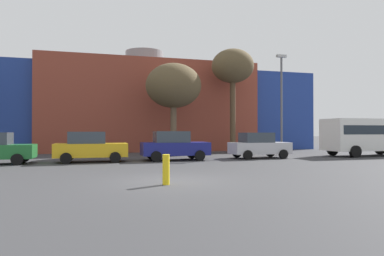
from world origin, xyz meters
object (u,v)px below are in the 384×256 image
Objects in this scene: bare_tree_2 at (233,68)px; white_bus at (368,134)px; bare_tree_0 at (174,86)px; parked_car_3 at (259,145)px; bollard_yellow_0 at (166,170)px; parked_car_2 at (174,146)px; street_lamp at (281,98)px; parked_car_1 at (90,147)px.

white_bus is at bearing -37.92° from bare_tree_2.
bare_tree_0 is at bearing 158.68° from white_bus.
bare_tree_0 reaches higher than parked_car_3.
bollard_yellow_0 is (-17.06, -9.32, -1.11)m from white_bus.
parked_car_2 is 6.83m from bare_tree_0.
bare_tree_0 is 6.95× the size of bollard_yellow_0.
parked_car_2 is at bearing -165.60° from street_lamp.
white_bus is (19.74, -0.24, 0.73)m from parked_car_1.
white_bus is 0.95× the size of bare_tree_0.
bare_tree_2 is (5.42, 1.06, 1.92)m from bare_tree_0.
white_bus is 19.47m from bollard_yellow_0.
street_lamp is at bearing -19.33° from bare_tree_0.
street_lamp reaches higher than parked_car_1.
parked_car_1 is 0.54× the size of street_lamp.
parked_car_2 is at bearing -101.99° from bare_tree_0.
white_bus is at bearing -21.32° from bare_tree_0.
white_bus reaches higher than parked_car_2.
bollard_yellow_0 is at bearing -103.34° from bare_tree_0.
bollard_yellow_0 is at bearing -104.06° from parked_car_2.
white_bus is (14.67, -0.24, 0.71)m from parked_car_2.
street_lamp is (14.02, 2.30, 3.49)m from parked_car_1.
bollard_yellow_0 is (-8.26, -9.56, -0.35)m from parked_car_3.
parked_car_2 is at bearing -180.00° from parked_car_3.
bollard_yellow_0 is (-3.47, -14.62, -4.84)m from bare_tree_0.
parked_car_1 is 4.03× the size of bollard_yellow_0.
street_lamp is at bearing -57.30° from bare_tree_2.
white_bus is 6.84m from street_lamp.
white_bus is 11.80m from bare_tree_2.
street_lamp is (8.95, 2.30, 3.47)m from parked_car_2.
white_bus is 15.06m from bare_tree_0.
parked_car_1 is 14.63m from street_lamp.
parked_car_1 is 19.75m from white_bus.
parked_car_2 is 4.10× the size of bollard_yellow_0.
bare_tree_2 is at bearing 60.44° from bollard_yellow_0.
bare_tree_2 reaches higher than bare_tree_0.
bare_tree_0 is at bearing 133.43° from parked_car_3.
bare_tree_0 is at bearing 78.01° from parked_car_2.
bollard_yellow_0 is at bearing -133.74° from street_lamp.
parked_car_2 is at bearing 0.00° from parked_car_1.
parked_car_3 is (5.87, 0.00, -0.05)m from parked_car_2.
street_lamp reaches higher than parked_car_2.
street_lamp is at bearing 156.03° from white_bus.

